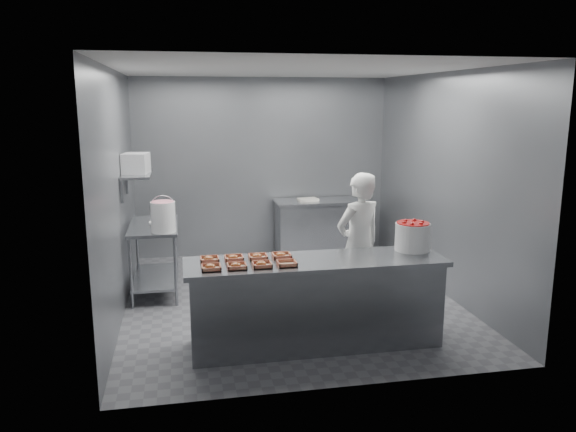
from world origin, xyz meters
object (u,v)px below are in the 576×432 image
at_px(tray_1, 237,266).
at_px(tray_0, 211,267).
at_px(tray_7, 281,255).
at_px(tray_3, 287,263).
at_px(glaze_bucket, 163,216).
at_px(strawberry_tub, 413,235).
at_px(tray_5, 234,258).
at_px(worker, 359,245).
at_px(tray_6, 258,257).
at_px(appliance, 136,163).
at_px(service_counter, 315,302).
at_px(tray_2, 262,264).
at_px(prep_table, 155,248).
at_px(back_counter, 322,228).
at_px(tray_4, 209,259).

bearing_deg(tray_1, tray_0, 180.00).
xyz_separation_m(tray_1, tray_7, (0.48, 0.28, 0.00)).
distance_m(tray_0, tray_3, 0.72).
distance_m(tray_7, glaze_bucket, 1.82).
xyz_separation_m(tray_3, strawberry_tub, (1.40, 0.29, 0.14)).
distance_m(tray_3, glaze_bucket, 2.04).
bearing_deg(tray_5, tray_7, 0.00).
distance_m(tray_0, worker, 1.93).
distance_m(tray_6, appliance, 2.30).
xyz_separation_m(tray_0, tray_7, (0.72, 0.28, 0.00)).
bearing_deg(service_counter, tray_2, -166.21).
distance_m(prep_table, tray_7, 2.27).
bearing_deg(service_counter, back_counter, 74.52).
height_order(prep_table, tray_4, tray_4).
xyz_separation_m(prep_table, glaze_bucket, (0.14, -0.44, 0.50)).
bearing_deg(tray_0, tray_3, 0.00).
distance_m(tray_0, tray_1, 0.24).
height_order(tray_5, worker, worker).
height_order(tray_2, glaze_bucket, glaze_bucket).
bearing_deg(tray_2, tray_5, 131.02).
distance_m(prep_table, tray_1, 2.28).
relative_size(service_counter, tray_7, 13.88).
xyz_separation_m(tray_1, tray_5, (0.00, 0.28, 0.00)).
relative_size(tray_0, tray_4, 1.00).
relative_size(prep_table, tray_1, 6.40).
bearing_deg(worker, tray_4, -3.94).
bearing_deg(tray_4, strawberry_tub, 0.32).
bearing_deg(tray_2, tray_6, 90.00).
height_order(prep_table, tray_3, tray_3).
relative_size(service_counter, tray_0, 13.88).
xyz_separation_m(tray_2, worker, (1.24, 0.86, -0.09)).
bearing_deg(tray_4, tray_1, -48.98).
bearing_deg(tray_7, service_counter, -23.19).
bearing_deg(tray_0, worker, 26.61).
bearing_deg(strawberry_tub, tray_6, -179.58).
bearing_deg(tray_2, back_counter, 66.66).
distance_m(service_counter, tray_6, 0.75).
bearing_deg(tray_5, tray_4, 180.00).
bearing_deg(tray_0, glaze_bucket, 105.85).
xyz_separation_m(tray_7, glaze_bucket, (-1.19, 1.37, 0.17)).
xyz_separation_m(tray_1, tray_4, (-0.24, 0.28, 0.00)).
bearing_deg(tray_1, strawberry_tub, 8.70).
bearing_deg(prep_table, tray_0, -73.77).
xyz_separation_m(tray_6, glaze_bucket, (-0.95, 1.37, 0.17)).
xyz_separation_m(tray_2, tray_7, (0.24, 0.28, 0.00)).
xyz_separation_m(tray_6, strawberry_tub, (1.64, 0.01, 0.14)).
distance_m(strawberry_tub, appliance, 3.45).
relative_size(tray_3, tray_4, 1.00).
bearing_deg(prep_table, tray_3, -57.48).
bearing_deg(glaze_bucket, worker, -19.70).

